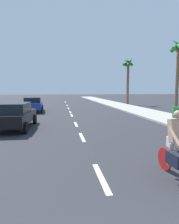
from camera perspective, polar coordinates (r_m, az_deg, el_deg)
name	(u,v)px	position (r m, az deg, el deg)	size (l,w,h in m)	color
ground_plane	(70,111)	(20.93, -5.95, 0.19)	(160.00, 160.00, 0.00)	#2D2D33
sidewalk_strip	(129,108)	(24.46, 11.84, 1.18)	(3.60, 80.00, 0.14)	#B2ADA3
lane_stripe_1	(101,177)	(5.40, 3.49, -19.01)	(0.16, 1.80, 0.01)	white
lane_stripe_2	(82,137)	(9.52, -2.26, -7.57)	(0.16, 1.80, 0.01)	white
lane_stripe_3	(76,124)	(13.03, -4.10, -3.70)	(0.16, 1.80, 0.01)	white
lane_stripe_4	(72,115)	(17.65, -5.38, -0.99)	(0.16, 1.80, 0.01)	white
lane_stripe_5	(70,112)	(20.13, -5.83, -0.05)	(0.16, 1.80, 0.01)	white
lane_stripe_6	(68,108)	(24.32, -6.37, 1.09)	(0.16, 1.80, 0.01)	white
lane_stripe_7	(67,105)	(29.12, -6.79, 2.00)	(0.16, 1.80, 0.01)	white
lane_stripe_8	(66,102)	(36.16, -7.22, 2.89)	(0.16, 1.80, 0.01)	white
lane_stripe_9	(65,102)	(38.46, -7.32, 3.11)	(0.16, 1.80, 0.01)	white
cyclist	(176,148)	(5.52, 24.53, -9.86)	(0.63, 1.71, 1.82)	black
parked_car_black	(15,115)	(12.34, -21.62, -0.81)	(2.17, 4.48, 1.57)	black
parked_car_blue	(33,104)	(21.26, -16.62, 2.32)	(2.21, 4.45, 1.57)	#1E389E
palm_tree_mid	(179,55)	(21.21, 25.25, 15.30)	(1.80, 1.80, 7.44)	brown
palm_tree_far	(128,70)	(31.16, 11.55, 12.28)	(1.80, 1.82, 7.33)	brown
trash_bin_near	(176,112)	(16.56, 24.67, -0.08)	(0.60, 0.60, 0.87)	#19722D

